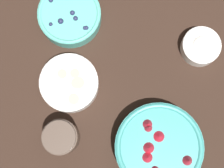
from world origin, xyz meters
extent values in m
plane|color=black|center=(0.00, 0.00, 0.00)|extent=(4.00, 4.00, 0.00)
cylinder|color=teal|center=(-0.19, -0.07, 0.03)|extent=(0.22, 0.22, 0.07)
torus|color=teal|center=(-0.19, -0.07, 0.06)|extent=(0.22, 0.22, 0.02)
cylinder|color=#B21928|center=(-0.19, -0.07, 0.05)|extent=(0.18, 0.18, 0.02)
cone|color=#B21928|center=(-0.22, -0.14, 0.08)|extent=(0.04, 0.04, 0.03)
cone|color=#B21928|center=(-0.19, -0.04, 0.07)|extent=(0.05, 0.05, 0.02)
cone|color=#B21928|center=(-0.14, -0.03, 0.07)|extent=(0.03, 0.03, 0.03)
cone|color=#B21928|center=(-0.17, -0.06, 0.07)|extent=(0.04, 0.04, 0.02)
cone|color=#B21928|center=(-0.14, -0.04, 0.08)|extent=(0.03, 0.03, 0.03)
cone|color=#B21928|center=(-0.22, -0.04, 0.07)|extent=(0.04, 0.04, 0.02)
cylinder|color=#56B7A8|center=(0.15, 0.19, 0.02)|extent=(0.17, 0.17, 0.05)
torus|color=#56B7A8|center=(0.15, 0.19, 0.04)|extent=(0.17, 0.17, 0.01)
cylinder|color=#23284C|center=(0.15, 0.19, 0.04)|extent=(0.14, 0.14, 0.01)
sphere|color=#23284C|center=(0.15, 0.18, 0.05)|extent=(0.01, 0.01, 0.01)
sphere|color=#23284C|center=(0.12, 0.23, 0.05)|extent=(0.01, 0.01, 0.01)
sphere|color=#23284C|center=(0.14, 0.17, 0.05)|extent=(0.01, 0.01, 0.01)
sphere|color=#23284C|center=(0.13, 0.21, 0.05)|extent=(0.02, 0.02, 0.02)
sphere|color=#23284C|center=(0.18, 0.24, 0.05)|extent=(0.01, 0.01, 0.01)
sphere|color=#23284C|center=(0.11, 0.14, 0.05)|extent=(0.01, 0.01, 0.01)
sphere|color=#23284C|center=(0.11, 0.14, 0.05)|extent=(0.01, 0.01, 0.01)
cylinder|color=white|center=(-0.04, 0.18, 0.02)|extent=(0.16, 0.16, 0.05)
torus|color=white|center=(-0.04, 0.18, 0.04)|extent=(0.16, 0.16, 0.01)
cylinder|color=beige|center=(-0.04, 0.18, 0.04)|extent=(0.12, 0.12, 0.01)
cylinder|color=beige|center=(-0.02, 0.19, 0.05)|extent=(0.03, 0.03, 0.01)
cylinder|color=beige|center=(-0.08, 0.16, 0.05)|extent=(0.03, 0.03, 0.00)
cylinder|color=beige|center=(-0.04, 0.15, 0.05)|extent=(0.03, 0.03, 0.00)
cylinder|color=beige|center=(-0.04, 0.15, 0.05)|extent=(0.03, 0.03, 0.00)
cylinder|color=beige|center=(-0.01, 0.16, 0.05)|extent=(0.03, 0.03, 0.00)
cylinder|color=white|center=(0.08, -0.17, 0.02)|extent=(0.10, 0.10, 0.04)
torus|color=white|center=(0.08, -0.17, 0.04)|extent=(0.10, 0.10, 0.01)
cylinder|color=white|center=(0.08, -0.17, 0.03)|extent=(0.08, 0.08, 0.01)
ellipsoid|color=white|center=(0.08, -0.17, 0.04)|extent=(0.05, 0.05, 0.02)
cylinder|color=#4C3D33|center=(-0.18, 0.18, 0.04)|extent=(0.09, 0.09, 0.08)
cylinder|color=#3D2316|center=(-0.18, 0.18, 0.03)|extent=(0.07, 0.07, 0.06)
cylinder|color=#4C3D33|center=(-0.18, 0.18, 0.09)|extent=(0.08, 0.08, 0.01)
camera|label=1|loc=(-0.19, 0.05, 1.01)|focal=60.00mm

